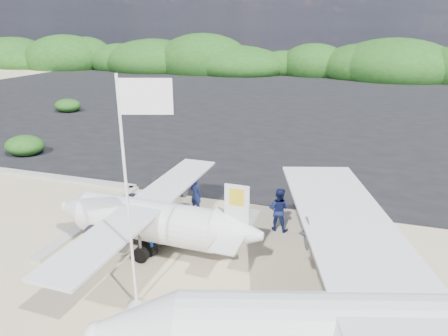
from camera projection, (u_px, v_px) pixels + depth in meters
The scene contains 9 objects.
ground at pixel (176, 254), 14.52m from camera, with size 160.00×160.00×0.00m, color beige.
asphalt_apron at pixel (293, 105), 41.45m from camera, with size 90.00×50.00×0.04m, color #B2B2B2, non-canonical shape.
lagoon at pixel (10, 206), 18.39m from camera, with size 9.00×7.00×0.40m, color #B2B2B2, non-canonical shape.
vegetation_band at pixel (315, 76), 63.89m from camera, with size 124.00×8.00×4.40m, color #B2B2B2, non-canonical shape.
baggage_cart at pixel (144, 239), 15.55m from camera, with size 3.10×1.77×1.55m, color #0B39AC, non-canonical shape.
flagpole at pixel (137, 304), 11.95m from camera, with size 1.35×0.56×6.77m, color white, non-canonical shape.
crew_a at pixel (196, 195), 17.58m from camera, with size 0.59×0.38×1.61m, color navy.
crew_b at pixel (278, 209), 15.96m from camera, with size 0.88×0.68×1.81m, color navy.
aircraft_small at pixel (246, 92), 49.41m from camera, with size 8.21×8.21×2.96m, color #B2B2B2, non-canonical shape.
Camera 1 is at (5.42, -11.49, 7.89)m, focal length 32.00 mm.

